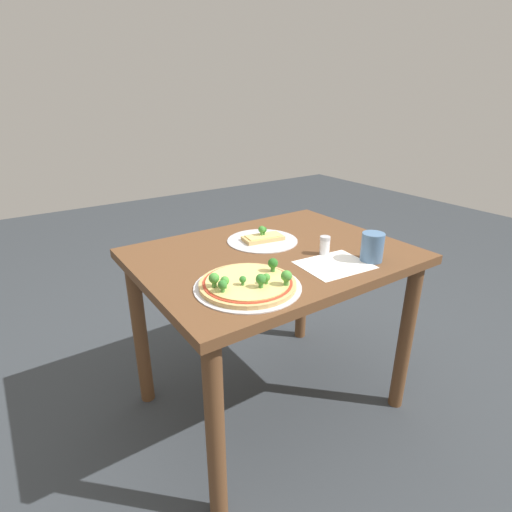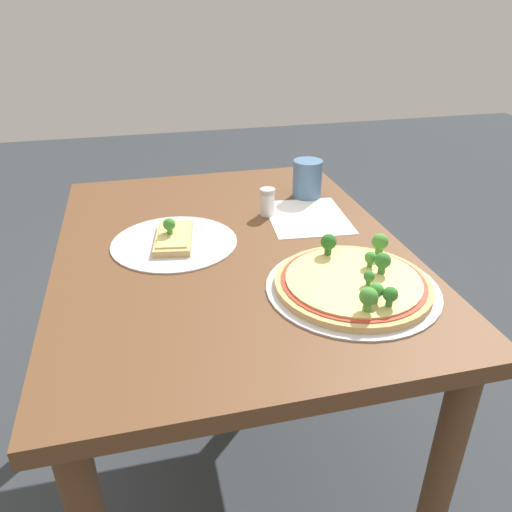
{
  "view_description": "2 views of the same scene",
  "coord_description": "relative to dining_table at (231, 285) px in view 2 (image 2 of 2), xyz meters",
  "views": [
    {
      "loc": [
        0.87,
        1.16,
        1.31
      ],
      "look_at": [
        0.11,
        0.04,
        0.76
      ],
      "focal_mm": 28.0,
      "sensor_mm": 36.0,
      "label": 1
    },
    {
      "loc": [
        1.03,
        -0.19,
        1.27
      ],
      "look_at": [
        0.11,
        0.04,
        0.76
      ],
      "focal_mm": 35.0,
      "sensor_mm": 36.0,
      "label": 2
    }
  ],
  "objects": [
    {
      "name": "drinking_cup",
      "position": [
        -0.25,
        0.27,
        0.17
      ],
      "size": [
        0.08,
        0.08,
        0.11
      ],
      "primitive_type": "cylinder",
      "color": "#4C7099",
      "rests_on": "dining_table"
    },
    {
      "name": "dining_table",
      "position": [
        0.0,
        0.0,
        0.0
      ],
      "size": [
        1.04,
        0.79,
        0.74
      ],
      "color": "brown",
      "rests_on": "ground_plane"
    },
    {
      "name": "pizza_tray_whole",
      "position": [
        0.25,
        0.2,
        0.13
      ],
      "size": [
        0.35,
        0.35,
        0.07
      ],
      "color": "silver",
      "rests_on": "dining_table"
    },
    {
      "name": "ground_plane",
      "position": [
        0.0,
        0.0,
        -0.63
      ],
      "size": [
        8.0,
        8.0,
        0.0
      ],
      "primitive_type": "plane",
      "color": "#33383D"
    },
    {
      "name": "pizza_tray_slice",
      "position": [
        -0.04,
        -0.13,
        0.12
      ],
      "size": [
        0.3,
        0.3,
        0.06
      ],
      "color": "silver",
      "rests_on": "dining_table"
    },
    {
      "name": "paper_menu",
      "position": [
        -0.11,
        0.23,
        0.11
      ],
      "size": [
        0.26,
        0.22,
        0.0
      ],
      "primitive_type": "cube",
      "rotation": [
        0.0,
        0.0,
        -0.08
      ],
      "color": "white",
      "rests_on": "dining_table"
    },
    {
      "name": "condiment_shaker",
      "position": [
        -0.15,
        0.13,
        0.15
      ],
      "size": [
        0.04,
        0.04,
        0.07
      ],
      "color": "silver",
      "rests_on": "dining_table"
    }
  ]
}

